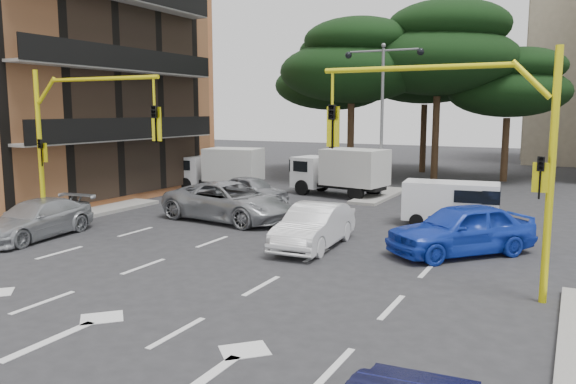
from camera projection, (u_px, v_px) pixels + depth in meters
name	position (u px, v px, depth m)	size (l,w,h in m)	color
ground	(199.00, 276.00, 15.56)	(120.00, 120.00, 0.00)	#28282B
median_strip	(380.00, 195.00, 29.62)	(1.40, 6.00, 0.15)	gray
apartment_orange	(10.00, 66.00, 29.74)	(15.19, 16.15, 13.70)	#A95D35
pine_left_near	(352.00, 61.00, 35.55)	(9.15, 9.15, 10.23)	#382616
pine_center	(440.00, 49.00, 34.94)	(9.98, 9.98, 11.16)	#382616
pine_left_far	(333.00, 77.00, 40.53)	(8.32, 8.32, 9.30)	#382616
pine_right	(510.00, 83.00, 35.18)	(7.49, 7.49, 8.37)	#382616
pine_back	(426.00, 67.00, 40.34)	(9.15, 9.15, 10.23)	#382616
signal_mast_right	(472.00, 138.00, 13.66)	(5.79, 0.37, 6.00)	yellow
signal_mast_left	(73.00, 129.00, 19.83)	(5.79, 0.37, 6.00)	yellow
street_lamp_center	(382.00, 93.00, 28.84)	(4.16, 0.36, 7.77)	slate
car_white_hatch	(314.00, 226.00, 18.70)	(1.52, 4.36, 1.44)	silver
car_blue_compact	(461.00, 229.00, 17.74)	(1.94, 4.81, 1.64)	#1636B8
car_silver_wagon	(35.00, 219.00, 20.08)	(1.88, 4.63, 1.34)	#A2A5AA
car_silver_cross_a	(229.00, 201.00, 23.22)	(2.65, 5.74, 1.60)	#9A9DA2
car_silver_cross_b	(252.00, 190.00, 27.58)	(1.59, 3.95, 1.34)	#919398
van_white	(450.00, 204.00, 22.06)	(1.62, 3.59, 1.80)	white
box_truck_a	(219.00, 169.00, 31.69)	(2.08, 4.95, 2.44)	silver
box_truck_b	(340.00, 172.00, 29.76)	(2.17, 5.17, 2.54)	white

